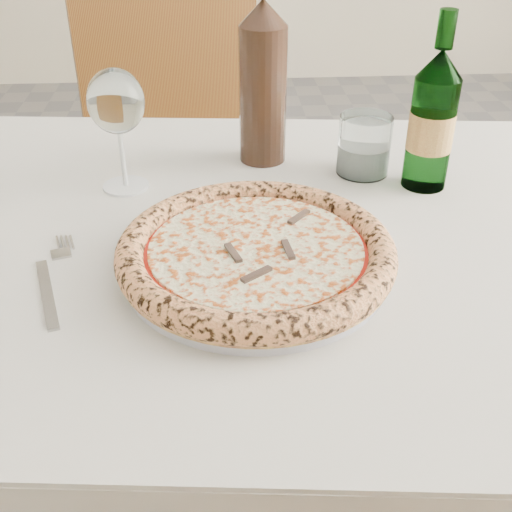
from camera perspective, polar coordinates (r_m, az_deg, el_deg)
The scene contains 10 objects.
floor at distance 1.49m, azimuth 6.12°, elevation -21.17°, with size 5.00×6.00×0.02m, color #4A4A52.
dining_table at distance 0.91m, azimuth -0.45°, elevation -2.60°, with size 1.47×0.95×0.76m.
chair_far at distance 1.65m, azimuth -6.31°, elevation 9.07°, with size 0.56×0.56×0.93m.
plate at distance 0.77m, azimuth -0.00°, elevation -0.71°, with size 0.31×0.31×0.02m.
pizza at distance 0.76m, azimuth -0.00°, elevation 0.41°, with size 0.33×0.33×0.03m.
fork at distance 0.79m, azimuth -17.70°, elevation -2.05°, with size 0.05×0.20×0.00m.
wine_glass at distance 0.94m, azimuth -12.32°, elevation 13.02°, with size 0.08×0.08×0.18m.
tumbler at distance 1.01m, azimuth 9.57°, elevation 9.37°, with size 0.08×0.08×0.09m.
beer_bottle at distance 0.97m, azimuth 15.40°, elevation 11.53°, with size 0.07×0.07×0.25m.
wine_bottle at distance 1.01m, azimuth 0.62°, elevation 15.28°, with size 0.07×0.07×0.30m.
Camera 1 is at (-0.21, -0.86, 1.18)m, focal length 45.00 mm.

